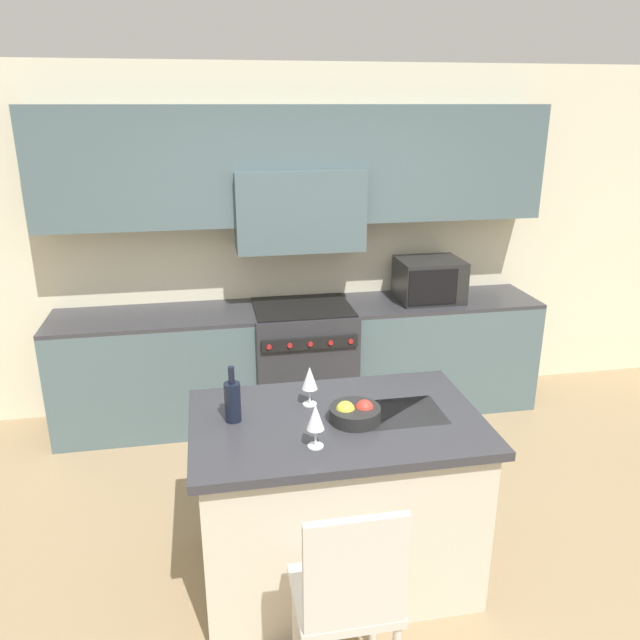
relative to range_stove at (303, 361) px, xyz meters
The scene contains 11 objects.
ground_plane 2.01m from the range_stove, 90.00° to the right, with size 10.00×10.00×0.00m, color #997F5B.
back_cabinetry 1.17m from the range_stove, 90.00° to the left, with size 10.00×0.46×2.70m.
back_counter 0.02m from the range_stove, 90.00° to the left, with size 3.79×0.62×0.91m.
range_stove is the anchor object (origin of this frame).
microwave 1.20m from the range_stove, ahead, with size 0.50×0.42×0.33m.
kitchen_island 1.83m from the range_stove, 93.76° to the right, with size 1.45×0.92×0.93m.
island_chair 2.61m from the range_stove, 95.12° to the right, with size 0.42×0.40×0.99m.
wine_bottle 1.95m from the range_stove, 109.61° to the right, with size 0.08×0.08×0.29m.
wine_glass_near 2.18m from the range_stove, 97.45° to the right, with size 0.08×0.08×0.21m.
wine_glass_far 1.78m from the range_stove, 97.78° to the right, with size 0.08×0.08×0.21m.
fruit_bowl 1.93m from the range_stove, 91.15° to the right, with size 0.25×0.25×0.11m.
Camera 1 is at (-0.71, -2.57, 2.41)m, focal length 35.00 mm.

